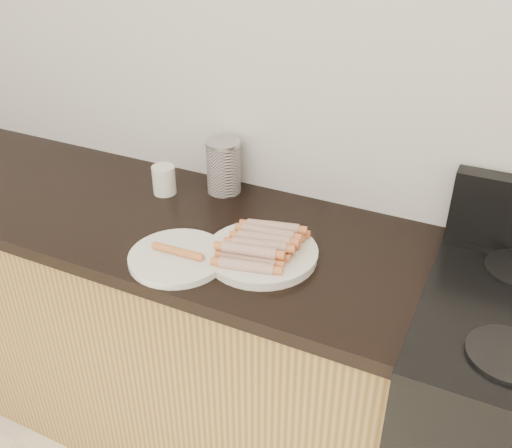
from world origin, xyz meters
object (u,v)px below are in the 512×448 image
at_px(main_plate, 262,254).
at_px(side_plate, 178,257).
at_px(mug, 164,180).
at_px(canister, 224,167).

height_order(main_plate, side_plate, main_plate).
xyz_separation_m(side_plate, mug, (-0.25, 0.31, 0.04)).
bearing_deg(side_plate, mug, 128.57).
bearing_deg(mug, main_plate, -24.21).
distance_m(canister, mug, 0.20).
height_order(canister, mug, canister).
xyz_separation_m(canister, mug, (-0.17, -0.10, -0.04)).
height_order(main_plate, mug, mug).
distance_m(side_plate, mug, 0.40).
height_order(main_plate, canister, canister).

